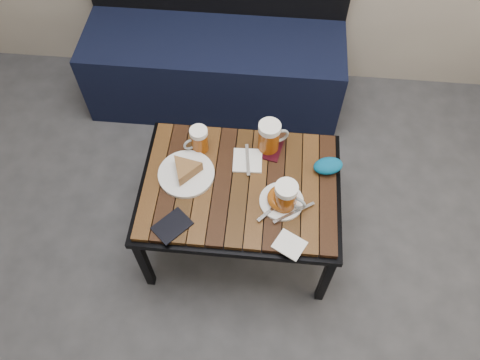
# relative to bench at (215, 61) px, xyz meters

# --- Properties ---
(bench) EXTENTS (1.40, 0.50, 0.95)m
(bench) POSITION_rel_bench_xyz_m (0.00, 0.00, 0.00)
(bench) COLOR black
(bench) RESTS_ON ground
(cafe_table) EXTENTS (0.84, 0.62, 0.47)m
(cafe_table) POSITION_rel_bench_xyz_m (0.23, -0.93, 0.16)
(cafe_table) COLOR black
(cafe_table) RESTS_ON ground
(beer_mug_left) EXTENTS (0.12, 0.10, 0.12)m
(beer_mug_left) POSITION_rel_bench_xyz_m (0.04, -0.76, 0.26)
(beer_mug_left) COLOR #8B3E0B
(beer_mug_left) RESTS_ON cafe_table
(beer_mug_centre) EXTENTS (0.15, 0.12, 0.15)m
(beer_mug_centre) POSITION_rel_bench_xyz_m (0.33, -0.73, 0.28)
(beer_mug_centre) COLOR #8B3E0B
(beer_mug_centre) RESTS_ON cafe_table
(beer_mug_right) EXTENTS (0.14, 0.11, 0.14)m
(beer_mug_right) POSITION_rel_bench_xyz_m (0.42, -1.02, 0.27)
(beer_mug_right) COLOR #8B3E0B
(beer_mug_right) RESTS_ON cafe_table
(plate_pie) EXTENTS (0.24, 0.24, 0.07)m
(plate_pie) POSITION_rel_bench_xyz_m (-0.00, -0.91, 0.23)
(plate_pie) COLOR white
(plate_pie) RESTS_ON cafe_table
(plate_bagel) EXTENTS (0.23, 0.20, 0.05)m
(plate_bagel) POSITION_rel_bench_xyz_m (0.40, -1.00, 0.22)
(plate_bagel) COLOR white
(plate_bagel) RESTS_ON cafe_table
(napkin_left) EXTENTS (0.13, 0.16, 0.01)m
(napkin_left) POSITION_rel_bench_xyz_m (0.25, -0.81, 0.20)
(napkin_left) COLOR white
(napkin_left) RESTS_ON cafe_table
(napkin_right) EXTENTS (0.14, 0.13, 0.01)m
(napkin_right) POSITION_rel_bench_xyz_m (0.44, -1.19, 0.20)
(napkin_right) COLOR white
(napkin_right) RESTS_ON cafe_table
(passport_navy) EXTENTS (0.17, 0.17, 0.01)m
(passport_navy) POSITION_rel_bench_xyz_m (-0.02, -1.15, 0.20)
(passport_navy) COLOR black
(passport_navy) RESTS_ON cafe_table
(passport_burgundy) EXTENTS (0.11, 0.14, 0.01)m
(passport_burgundy) POSITION_rel_bench_xyz_m (0.34, -0.74, 0.20)
(passport_burgundy) COLOR black
(passport_burgundy) RESTS_ON cafe_table
(knit_pouch) EXTENTS (0.14, 0.12, 0.05)m
(knit_pouch) POSITION_rel_bench_xyz_m (0.59, -0.82, 0.23)
(knit_pouch) COLOR #054486
(knit_pouch) RESTS_ON cafe_table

